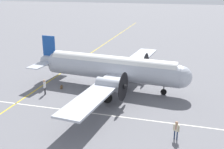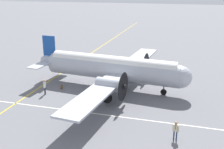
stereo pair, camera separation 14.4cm
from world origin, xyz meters
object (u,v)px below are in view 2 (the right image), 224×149
Objects in this scene: airliner_main at (115,68)px; suitcase_near_door at (61,87)px; passenger_boarding at (45,85)px; crew_foreground at (176,129)px.

airliner_main reaches higher than suitcase_near_door.
passenger_boarding is 3.85× the size of suitcase_near_door.
passenger_boarding is (5.99, 15.27, 0.09)m from crew_foreground.
crew_foreground is 3.52× the size of suitcase_near_door.
airliner_main is 7.00m from suitcase_near_door.
airliner_main is 56.14× the size of suitcase_near_door.
crew_foreground reaches higher than suitcase_near_door.
airliner_main is 8.57m from passenger_boarding.
airliner_main is at bearing -31.69° from crew_foreground.
suitcase_near_door is (2.18, -1.04, -0.89)m from passenger_boarding.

